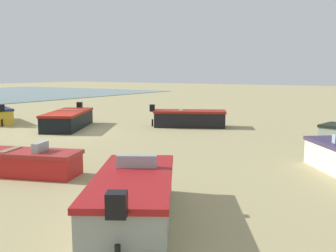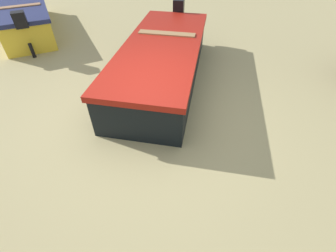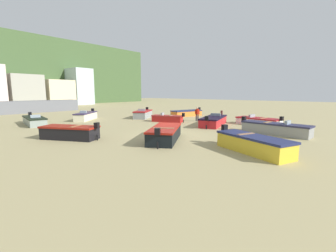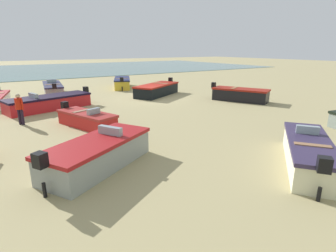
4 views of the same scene
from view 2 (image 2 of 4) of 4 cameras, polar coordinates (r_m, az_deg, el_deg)
ground_plane at (r=5.02m, az=-4.19°, el=2.10°), size 160.00×160.00×0.00m
boat_yellow_3 at (r=10.46m, az=-30.85°, el=21.53°), size 3.15×4.74×1.27m
boat_black_5 at (r=6.08m, az=-1.34°, el=15.23°), size 5.00×3.92×1.26m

